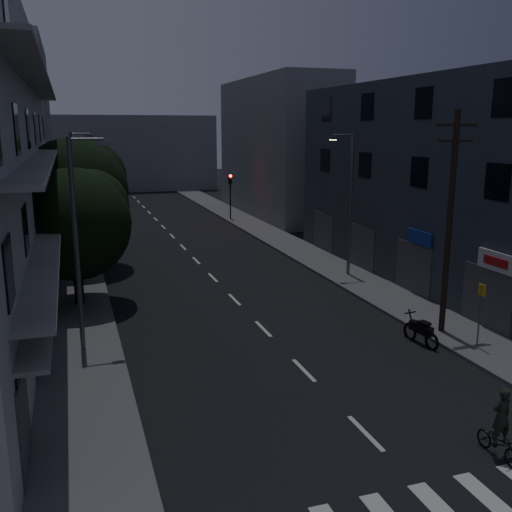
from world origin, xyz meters
TOP-DOWN VIEW (x-y plane):
  - ground at (0.00, 25.00)m, footprint 160.00×160.00m
  - sidewalk_left at (-7.50, 25.00)m, footprint 3.00×90.00m
  - sidewalk_right at (7.50, 25.00)m, footprint 3.00×90.00m
  - lane_markings at (0.00, 31.25)m, footprint 0.15×60.50m
  - building_right at (11.99, 14.00)m, footprint 6.19×28.00m
  - building_far_left at (-12.00, 48.00)m, footprint 6.00×20.00m
  - building_far_right at (12.00, 42.00)m, footprint 6.00×20.00m
  - building_far_end at (0.00, 70.00)m, footprint 24.00×8.00m
  - tree_near at (-7.35, 16.79)m, footprint 5.29×5.29m
  - tree_mid at (-7.19, 24.34)m, footprint 6.30×6.30m
  - tree_far at (-7.26, 36.17)m, footprint 5.03×5.03m
  - traffic_signal_far_right at (6.54, 39.61)m, footprint 0.28×0.37m
  - traffic_signal_far_left at (-6.64, 38.63)m, footprint 0.28×0.37m
  - street_lamp_left_near at (-7.30, 10.73)m, footprint 1.51×0.25m
  - street_lamp_right at (7.42, 17.85)m, footprint 1.51×0.25m
  - street_lamp_left_far at (-7.09, 28.96)m, footprint 1.51×0.25m
  - utility_pole at (6.90, 8.10)m, footprint 1.80×0.24m
  - bus_stop_sign at (7.07, 6.09)m, footprint 0.06×0.35m
  - motorcycle at (5.41, 7.40)m, footprint 0.59×2.01m
  - cyclist at (2.70, -0.16)m, footprint 0.58×1.56m

SIDE VIEW (x-z plane):
  - ground at x=0.00m, z-range 0.00..0.00m
  - lane_markings at x=0.00m, z-range 0.00..0.01m
  - sidewalk_left at x=-7.50m, z-range 0.00..0.15m
  - sidewalk_right at x=7.50m, z-range 0.00..0.15m
  - motorcycle at x=5.41m, z-range -0.14..1.16m
  - cyclist at x=2.70m, z-range -0.32..1.64m
  - bus_stop_sign at x=7.07m, z-range 0.63..3.15m
  - traffic_signal_far_right at x=6.54m, z-range 1.05..5.15m
  - traffic_signal_far_left at x=-6.64m, z-range 1.05..5.15m
  - tree_far at x=-7.26m, z-range 0.94..7.16m
  - tree_near at x=-7.35m, z-range 0.97..7.49m
  - street_lamp_left_near at x=-7.30m, z-range 0.60..8.60m
  - street_lamp_right at x=7.42m, z-range 0.60..8.60m
  - street_lamp_left_far at x=-7.09m, z-range 0.60..8.60m
  - utility_pole at x=6.90m, z-range 0.37..9.37m
  - tree_mid at x=-7.19m, z-range 1.12..8.87m
  - building_far_end at x=0.00m, z-range 0.00..10.00m
  - building_right at x=11.99m, z-range 0.00..11.00m
  - building_far_right at x=12.00m, z-range 0.00..13.00m
  - building_far_left at x=-12.00m, z-range 0.00..16.00m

